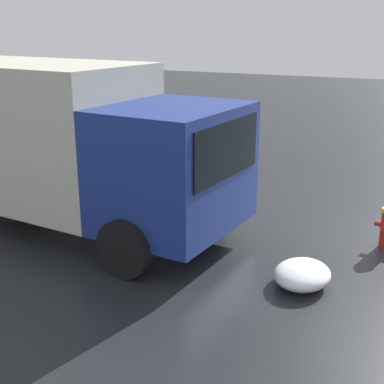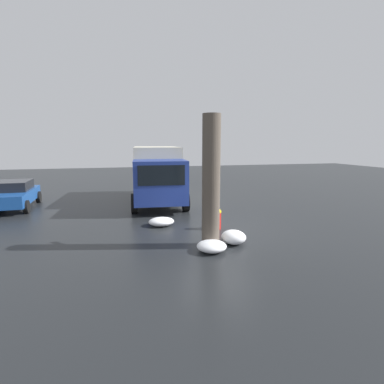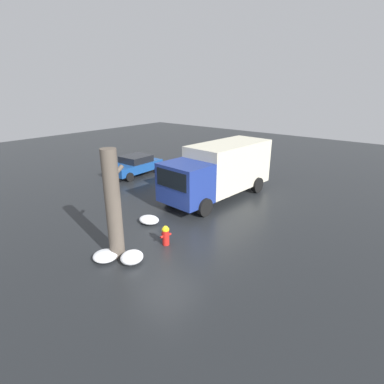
{
  "view_description": "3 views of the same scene",
  "coord_description": "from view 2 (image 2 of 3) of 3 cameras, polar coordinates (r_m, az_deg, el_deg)",
  "views": [
    {
      "loc": [
        -0.7,
        8.94,
        3.61
      ],
      "look_at": [
        3.07,
        1.23,
        0.91
      ],
      "focal_mm": 50.0,
      "sensor_mm": 36.0,
      "label": 1
    },
    {
      "loc": [
        -10.25,
        3.59,
        3.18
      ],
      "look_at": [
        2.44,
        0.35,
        1.02
      ],
      "focal_mm": 28.0,
      "sensor_mm": 36.0,
      "label": 2
    },
    {
      "loc": [
        -7.53,
        -7.42,
        5.97
      ],
      "look_at": [
        2.49,
        0.68,
        1.37
      ],
      "focal_mm": 28.0,
      "sensor_mm": 36.0,
      "label": 3
    }
  ],
  "objects": [
    {
      "name": "delivery_truck",
      "position": [
        16.36,
        -6.71,
        3.8
      ],
      "size": [
        7.2,
        3.09,
        2.96
      ],
      "rotation": [
        0.0,
        0.0,
        1.49
      ],
      "color": "navy",
      "rests_on": "ground_plane"
    },
    {
      "name": "ground_plane",
      "position": [
        11.31,
        4.82,
        -7.0
      ],
      "size": [
        60.0,
        60.0,
        0.0
      ],
      "primitive_type": "plane",
      "color": "black"
    },
    {
      "name": "snow_pile_curbside",
      "position": [
        11.7,
        -5.87,
        -5.63
      ],
      "size": [
        0.8,
        0.99,
        0.33
      ],
      "color": "white",
      "rests_on": "ground_plane"
    },
    {
      "name": "snow_pile_by_tree",
      "position": [
        9.0,
        3.77,
        -10.25
      ],
      "size": [
        0.87,
        0.88,
        0.32
      ],
      "color": "white",
      "rests_on": "ground_plane"
    },
    {
      "name": "parked_car",
      "position": [
        17.05,
        -31.19,
        -0.38
      ],
      "size": [
        3.93,
        2.17,
        1.33
      ],
      "rotation": [
        0.0,
        0.0,
        1.6
      ],
      "color": "#194793",
      "rests_on": "ground_plane"
    },
    {
      "name": "tree_trunk",
      "position": [
        9.04,
        3.64,
        2.01
      ],
      "size": [
        0.83,
        0.55,
        4.02
      ],
      "color": "brown",
      "rests_on": "ground_plane"
    },
    {
      "name": "fire_hydrant",
      "position": [
        11.21,
        4.83,
        -4.96
      ],
      "size": [
        0.48,
        0.39,
        0.81
      ],
      "rotation": [
        0.0,
        0.0,
        1.34
      ],
      "color": "red",
      "rests_on": "ground_plane"
    },
    {
      "name": "snow_pile_by_hydrant",
      "position": [
        9.72,
        7.93,
        -8.49
      ],
      "size": [
        0.83,
        0.77,
        0.43
      ],
      "color": "white",
      "rests_on": "ground_plane"
    }
  ]
}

